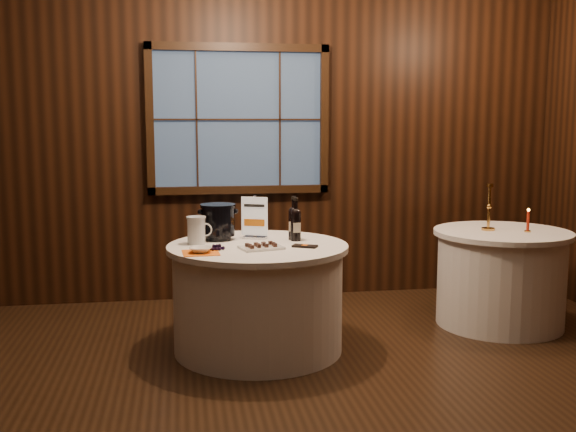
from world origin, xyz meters
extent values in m
plane|color=black|center=(0.00, 0.00, 0.00)|extent=(6.00, 6.00, 0.00)
cube|color=black|center=(0.00, 2.50, 1.50)|extent=(6.00, 0.02, 3.00)
cube|color=#344B6E|center=(0.00, 2.47, 1.65)|extent=(1.50, 0.01, 1.20)
cylinder|color=silver|center=(0.00, 1.00, 0.36)|extent=(1.20, 1.20, 0.73)
cylinder|color=silver|center=(0.00, 1.00, 0.75)|extent=(1.28, 1.28, 0.04)
cylinder|color=silver|center=(2.00, 1.30, 0.36)|extent=(1.00, 1.00, 0.73)
cylinder|color=silver|center=(2.00, 1.30, 0.75)|extent=(1.08, 1.08, 0.04)
cube|color=silver|center=(0.01, 1.24, 0.78)|extent=(0.19, 0.16, 0.02)
cube|color=silver|center=(0.01, 1.24, 0.94)|extent=(0.03, 0.02, 0.31)
cube|color=white|center=(0.01, 1.23, 0.94)|extent=(0.19, 0.09, 0.29)
cylinder|color=black|center=(0.28, 1.15, 0.87)|extent=(0.08, 0.08, 0.21)
sphere|color=black|center=(0.28, 1.15, 0.98)|extent=(0.08, 0.08, 0.08)
cylinder|color=black|center=(0.28, 1.15, 1.03)|extent=(0.03, 0.03, 0.09)
cylinder|color=black|center=(0.28, 1.15, 1.08)|extent=(0.03, 0.03, 0.02)
cube|color=beige|center=(0.28, 1.11, 0.87)|extent=(0.05, 0.02, 0.07)
cylinder|color=black|center=(0.29, 1.11, 0.87)|extent=(0.08, 0.08, 0.20)
sphere|color=black|center=(0.29, 1.11, 0.97)|extent=(0.08, 0.08, 0.08)
cylinder|color=black|center=(0.29, 1.11, 1.03)|extent=(0.03, 0.03, 0.09)
cylinder|color=black|center=(0.29, 1.11, 1.07)|extent=(0.03, 0.03, 0.02)
cube|color=beige|center=(0.29, 1.07, 0.87)|extent=(0.06, 0.01, 0.07)
cylinder|color=black|center=(-0.26, 1.24, 0.79)|extent=(0.19, 0.19, 0.03)
cylinder|color=black|center=(-0.26, 1.24, 0.91)|extent=(0.24, 0.24, 0.21)
cylinder|color=black|center=(-0.26, 1.24, 1.02)|extent=(0.26, 0.26, 0.02)
cube|color=silver|center=(0.01, 0.83, 0.78)|extent=(0.32, 0.25, 0.02)
cube|color=black|center=(0.31, 0.85, 0.78)|extent=(0.19, 0.15, 0.01)
cylinder|color=#3C2F15|center=(-0.36, 0.82, 0.79)|extent=(0.07, 0.02, 0.03)
cylinder|color=silver|center=(-0.43, 1.09, 0.86)|extent=(0.13, 0.13, 0.19)
cylinder|color=silver|center=(-0.43, 1.09, 0.96)|extent=(0.14, 0.14, 0.01)
torus|color=silver|center=(-0.36, 1.09, 0.87)|extent=(0.10, 0.03, 0.10)
cube|color=orange|center=(-0.41, 0.75, 0.77)|extent=(0.25, 0.25, 0.00)
imported|color=silver|center=(-0.41, 0.75, 0.79)|extent=(0.17, 0.17, 0.04)
cylinder|color=#C38C3D|center=(1.89, 1.34, 0.78)|extent=(0.11, 0.11, 0.02)
cylinder|color=#C38C3D|center=(1.89, 1.34, 0.95)|extent=(0.02, 0.02, 0.33)
cylinder|color=#C38C3D|center=(1.89, 1.34, 1.13)|extent=(0.05, 0.05, 0.03)
cylinder|color=#C38C3D|center=(2.16, 1.20, 0.78)|extent=(0.05, 0.05, 0.01)
cylinder|color=#A61F0C|center=(2.16, 1.20, 0.86)|extent=(0.02, 0.02, 0.15)
sphere|color=#FFB23F|center=(2.16, 1.20, 0.95)|extent=(0.02, 0.02, 0.02)
camera|label=1|loc=(-0.53, -3.66, 1.63)|focal=42.00mm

